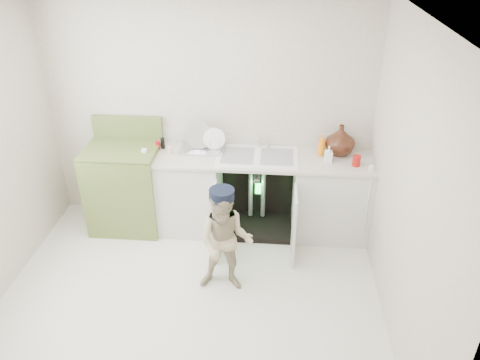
% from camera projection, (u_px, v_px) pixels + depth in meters
% --- Properties ---
extents(ground, '(3.50, 3.50, 0.00)m').
position_uv_depth(ground, '(190.00, 300.00, 4.32)').
color(ground, beige).
rests_on(ground, ground).
extents(room_shell, '(6.00, 5.50, 1.26)m').
position_uv_depth(room_shell, '(181.00, 182.00, 3.70)').
color(room_shell, beige).
rests_on(room_shell, ground).
extents(counter_run, '(2.44, 1.02, 1.22)m').
position_uv_depth(counter_run, '(259.00, 191.00, 5.10)').
color(counter_run, silver).
rests_on(counter_run, ground).
extents(avocado_stove, '(0.77, 0.65, 1.20)m').
position_uv_depth(avocado_stove, '(126.00, 185.00, 5.17)').
color(avocado_stove, olive).
rests_on(avocado_stove, ground).
extents(repair_worker, '(0.55, 0.86, 1.06)m').
position_uv_depth(repair_worker, '(226.00, 241.00, 4.22)').
color(repair_worker, tan).
rests_on(repair_worker, ground).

